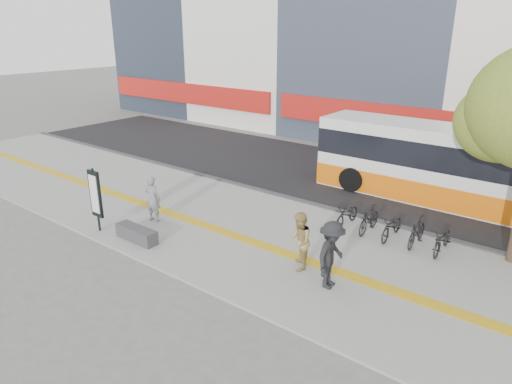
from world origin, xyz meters
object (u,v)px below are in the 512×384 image
Objects in this scene: bus at (459,170)px; pedestrian_tan at (299,241)px; seated_woman at (153,199)px; bench at (137,234)px; signboard at (95,195)px; pedestrian_dark at (331,255)px.

pedestrian_tan is at bearing -103.87° from bus.
pedestrian_tan is (5.90, 0.27, 0.02)m from seated_woman.
bench is at bearing -103.58° from pedestrian_tan.
bus reaches higher than signboard.
signboard is (-1.60, -0.31, 1.06)m from bench.
bench is 1.72m from seated_woman.
pedestrian_dark is at bearing 12.23° from bench.
bus is 5.91× the size of pedestrian_dark.
signboard is 1.94m from seated_woman.
bench is at bearing 97.57° from pedestrian_dark.
signboard reaches higher than bench.
signboard is at bearing 51.00° from seated_woman.
pedestrian_tan reaches higher than seated_woman.
pedestrian_dark is (1.19, -0.31, 0.08)m from pedestrian_tan.
seated_woman is at bearing 85.04° from pedestrian_dark.
bus is (8.68, 10.01, 0.07)m from signboard.
bus reaches higher than seated_woman.
bus is at bearing 53.87° from bench.
pedestrian_tan reaches higher than bench.
pedestrian_dark is (7.89, 1.67, -0.36)m from signboard.
bus is 8.39m from pedestrian_dark.
seated_woman is 0.88× the size of pedestrian_dark.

